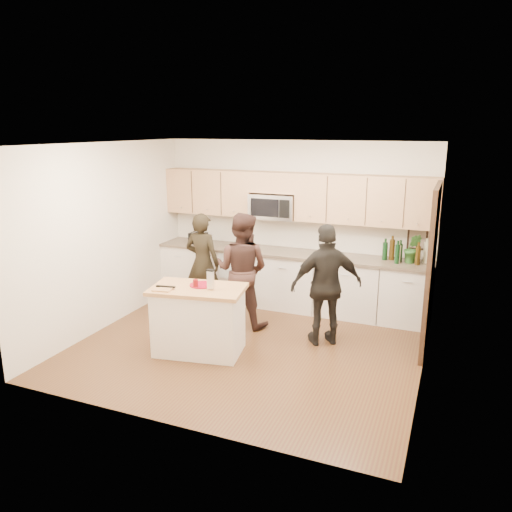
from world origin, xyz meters
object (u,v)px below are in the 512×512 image
at_px(island, 199,320).
at_px(woman_left, 203,263).
at_px(woman_center, 242,270).
at_px(woman_right, 327,285).
at_px(toaster, 198,238).

relative_size(island, woman_left, 0.81).
bearing_deg(woman_center, woman_right, 173.10).
relative_size(woman_left, woman_right, 0.96).
xyz_separation_m(toaster, woman_left, (0.44, -0.68, -0.23)).
distance_m(woman_left, woman_center, 0.88).
distance_m(toaster, woman_right, 2.84).
height_order(toaster, woman_left, woman_left).
height_order(woman_center, woman_right, woman_center).
bearing_deg(woman_right, woman_center, -39.10).
relative_size(island, toaster, 4.80).
height_order(island, woman_center, woman_center).
height_order(island, woman_right, woman_right).
xyz_separation_m(woman_left, woman_center, (0.82, -0.30, 0.05)).
height_order(toaster, woman_right, woman_right).
height_order(island, woman_left, woman_left).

